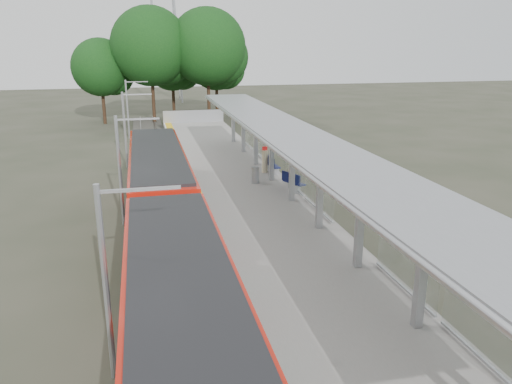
{
  "coord_description": "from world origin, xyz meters",
  "views": [
    {
      "loc": [
        -5.16,
        -4.99,
        8.63
      ],
      "look_at": [
        -0.4,
        15.58,
        2.3
      ],
      "focal_mm": 35.0,
      "sensor_mm": 36.0,
      "label": 1
    }
  ],
  "objects_px": {
    "train": "(167,232)",
    "info_pillar_far": "(265,161)",
    "bench_mid": "(293,181)",
    "bench_far": "(272,164)",
    "litter_bin": "(255,175)"
  },
  "relations": [
    {
      "from": "bench_mid",
      "to": "bench_far",
      "type": "bearing_deg",
      "value": 66.9
    },
    {
      "from": "bench_mid",
      "to": "bench_far",
      "type": "distance_m",
      "value": 3.95
    },
    {
      "from": "train",
      "to": "info_pillar_far",
      "type": "bearing_deg",
      "value": 60.56
    },
    {
      "from": "train",
      "to": "litter_bin",
      "type": "distance_m",
      "value": 10.84
    },
    {
      "from": "bench_mid",
      "to": "info_pillar_far",
      "type": "distance_m",
      "value": 4.21
    },
    {
      "from": "litter_bin",
      "to": "info_pillar_far",
      "type": "bearing_deg",
      "value": 63.61
    },
    {
      "from": "info_pillar_far",
      "to": "litter_bin",
      "type": "distance_m",
      "value": 2.53
    },
    {
      "from": "bench_mid",
      "to": "info_pillar_far",
      "type": "height_order",
      "value": "info_pillar_far"
    },
    {
      "from": "train",
      "to": "info_pillar_far",
      "type": "height_order",
      "value": "train"
    },
    {
      "from": "litter_bin",
      "to": "bench_mid",
      "type": "bearing_deg",
      "value": -49.72
    },
    {
      "from": "info_pillar_far",
      "to": "train",
      "type": "bearing_deg",
      "value": -128.52
    },
    {
      "from": "train",
      "to": "bench_mid",
      "type": "bearing_deg",
      "value": 46.48
    },
    {
      "from": "train",
      "to": "bench_far",
      "type": "xyz_separation_m",
      "value": [
        6.95,
        11.39,
        -0.51
      ]
    },
    {
      "from": "bench_far",
      "to": "info_pillar_far",
      "type": "height_order",
      "value": "info_pillar_far"
    },
    {
      "from": "train",
      "to": "info_pillar_far",
      "type": "relative_size",
      "value": 17.16
    }
  ]
}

